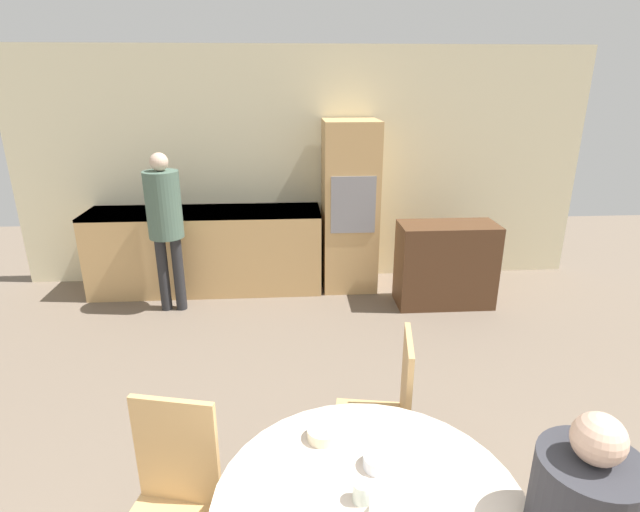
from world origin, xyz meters
The scene contains 10 objects.
wall_back centered at (0.00, 5.61, 1.30)m, with size 6.39×0.05×2.60m.
kitchen_counter centered at (-1.09, 5.26, 0.47)m, with size 2.51×0.60×0.91m.
oven_unit centered at (0.50, 5.27, 0.93)m, with size 0.58×0.59×1.85m.
sideboard centered at (1.44, 4.71, 0.44)m, with size 0.99×0.45×0.87m.
chair_far_left centered at (-0.71, 1.68, 0.55)m, with size 0.48×0.48×1.00m.
chair_far_right centered at (0.34, 2.22, 0.55)m, with size 0.46×0.46×1.00m.
person_standing centered at (-1.38, 4.75, 1.00)m, with size 0.34×0.34×1.61m.
cup centered at (0.07, 1.40, 0.82)m, with size 0.07×0.07×0.08m.
bowl_near centered at (-0.05, 1.75, 0.80)m, with size 0.14×0.14×0.05m.
bowl_centre centered at (0.17, 1.57, 0.81)m, with size 0.13×0.13×0.05m.
Camera 1 is at (-0.18, -0.03, 2.27)m, focal length 28.00 mm.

